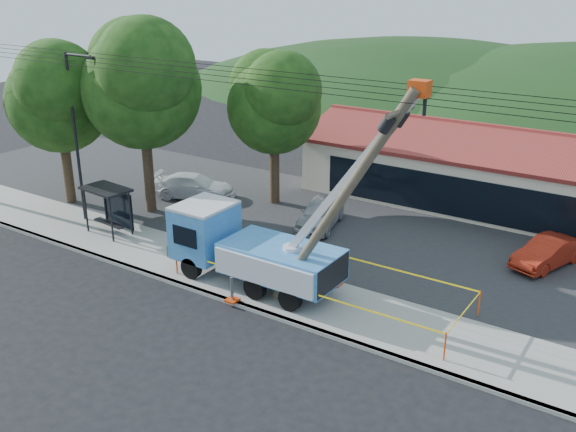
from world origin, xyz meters
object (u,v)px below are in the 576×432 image
(utility_truck, at_px, (250,247))
(car_red, at_px, (545,267))
(leaning_pole, at_px, (344,196))
(car_white, at_px, (195,199))
(car_silver, at_px, (320,228))
(bus_shelter, at_px, (110,199))

(utility_truck, distance_m, car_red, 13.68)
(utility_truck, height_order, leaning_pole, utility_truck)
(car_red, xyz_separation_m, car_white, (-19.75, -1.72, 0.00))
(utility_truck, bearing_deg, car_silver, 97.03)
(utility_truck, xyz_separation_m, car_silver, (-0.91, 7.37, -1.82))
(leaning_pole, distance_m, car_white, 16.98)
(car_red, distance_m, car_white, 19.83)
(car_silver, bearing_deg, bus_shelter, -155.71)
(leaning_pole, distance_m, car_red, 12.09)
(leaning_pole, height_order, car_red, leaning_pole)
(utility_truck, bearing_deg, leaning_pole, -6.58)
(leaning_pole, bearing_deg, utility_truck, 173.42)
(car_white, bearing_deg, utility_truck, -148.48)
(leaning_pole, xyz_separation_m, car_silver, (-5.62, 7.91, -5.16))
(leaning_pole, height_order, car_white, leaning_pole)
(car_silver, xyz_separation_m, car_red, (11.15, 1.53, 0.00))
(leaning_pole, distance_m, car_silver, 10.99)
(car_silver, distance_m, car_white, 8.61)
(leaning_pole, relative_size, bus_shelter, 3.47)
(car_red, relative_size, car_white, 0.82)
(leaning_pole, xyz_separation_m, bus_shelter, (-14.08, 1.20, -3.23))
(utility_truck, bearing_deg, bus_shelter, 176.02)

